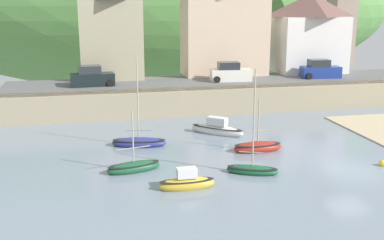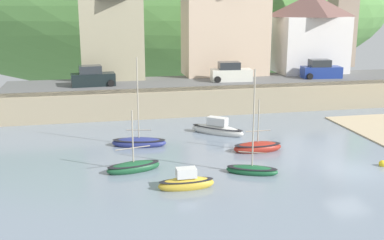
{
  "view_description": "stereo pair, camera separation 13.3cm",
  "coord_description": "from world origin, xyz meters",
  "px_view_note": "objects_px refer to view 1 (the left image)",
  "views": [
    {
      "loc": [
        -15.61,
        -25.35,
        10.25
      ],
      "look_at": [
        -8.78,
        6.24,
        2.18
      ],
      "focal_mm": 44.37,
      "sensor_mm": 36.0,
      "label": 1
    },
    {
      "loc": [
        -15.48,
        -25.37,
        10.25
      ],
      "look_at": [
        -8.78,
        6.24,
        2.18
      ],
      "focal_mm": 44.37,
      "sensor_mm": 36.0,
      "label": 2
    }
  ],
  "objects_px": {
    "parked_car_near_slipway": "(92,78)",
    "fishing_boat_green": "(258,147)",
    "waterfront_building_left": "(110,29)",
    "motorboat_with_cabin": "(187,183)",
    "parked_car_end_of_row": "(320,70)",
    "sailboat_nearest_shore": "(139,142)",
    "parked_car_by_wall": "(230,73)",
    "waterfront_building_centre": "(224,23)",
    "sailboat_white_hull": "(252,169)",
    "dinghy_open_wooden": "(134,167)",
    "waterfront_building_right": "(309,33)",
    "rowboat_small_beached": "(217,129)",
    "mooring_buoy": "(382,164)"
  },
  "relations": [
    {
      "from": "parked_car_near_slipway",
      "to": "fishing_boat_green",
      "type": "bearing_deg",
      "value": -59.07
    },
    {
      "from": "waterfront_building_left",
      "to": "motorboat_with_cabin",
      "type": "xyz_separation_m",
      "value": [
        2.73,
        -25.98,
        -7.14
      ]
    },
    {
      "from": "parked_car_near_slipway",
      "to": "parked_car_end_of_row",
      "type": "xyz_separation_m",
      "value": [
        23.74,
        0.0,
        0.0
      ]
    },
    {
      "from": "sailboat_nearest_shore",
      "to": "parked_car_by_wall",
      "type": "bearing_deg",
      "value": 62.43
    },
    {
      "from": "waterfront_building_centre",
      "to": "parked_car_end_of_row",
      "type": "relative_size",
      "value": 2.6
    },
    {
      "from": "sailboat_white_hull",
      "to": "waterfront_building_centre",
      "type": "bearing_deg",
      "value": 102.29
    },
    {
      "from": "motorboat_with_cabin",
      "to": "parked_car_near_slipway",
      "type": "bearing_deg",
      "value": 102.29
    },
    {
      "from": "motorboat_with_cabin",
      "to": "parked_car_end_of_row",
      "type": "relative_size",
      "value": 0.76
    },
    {
      "from": "waterfront_building_left",
      "to": "dinghy_open_wooden",
      "type": "bearing_deg",
      "value": -89.81
    },
    {
      "from": "dinghy_open_wooden",
      "to": "fishing_boat_green",
      "type": "bearing_deg",
      "value": 0.94
    },
    {
      "from": "waterfront_building_centre",
      "to": "sailboat_white_hull",
      "type": "distance_m",
      "value": 26.17
    },
    {
      "from": "motorboat_with_cabin",
      "to": "waterfront_building_right",
      "type": "bearing_deg",
      "value": 52.57
    },
    {
      "from": "fishing_boat_green",
      "to": "rowboat_small_beached",
      "type": "bearing_deg",
      "value": 107.05
    },
    {
      "from": "parked_car_by_wall",
      "to": "parked_car_end_of_row",
      "type": "xyz_separation_m",
      "value": [
        9.93,
        0.0,
        0.0
      ]
    },
    {
      "from": "motorboat_with_cabin",
      "to": "sailboat_nearest_shore",
      "type": "distance_m",
      "value": 8.91
    },
    {
      "from": "sailboat_nearest_shore",
      "to": "sailboat_white_hull",
      "type": "bearing_deg",
      "value": -36.83
    },
    {
      "from": "parked_car_by_wall",
      "to": "mooring_buoy",
      "type": "relative_size",
      "value": 8.89
    },
    {
      "from": "waterfront_building_left",
      "to": "sailboat_nearest_shore",
      "type": "bearing_deg",
      "value": -86.86
    },
    {
      "from": "parked_car_near_slipway",
      "to": "mooring_buoy",
      "type": "relative_size",
      "value": 8.86
    },
    {
      "from": "sailboat_white_hull",
      "to": "mooring_buoy",
      "type": "height_order",
      "value": "sailboat_white_hull"
    },
    {
      "from": "fishing_boat_green",
      "to": "waterfront_building_right",
      "type": "bearing_deg",
      "value": 55.52
    },
    {
      "from": "waterfront_building_left",
      "to": "sailboat_nearest_shore",
      "type": "distance_m",
      "value": 18.72
    },
    {
      "from": "fishing_boat_green",
      "to": "mooring_buoy",
      "type": "xyz_separation_m",
      "value": [
        6.79,
        -4.66,
        -0.14
      ]
    },
    {
      "from": "waterfront_building_left",
      "to": "parked_car_end_of_row",
      "type": "xyz_separation_m",
      "value": [
        21.59,
        -4.5,
        -4.28
      ]
    },
    {
      "from": "waterfront_building_centre",
      "to": "dinghy_open_wooden",
      "type": "height_order",
      "value": "waterfront_building_centre"
    },
    {
      "from": "waterfront_building_centre",
      "to": "parked_car_near_slipway",
      "type": "distance_m",
      "value": 15.85
    },
    {
      "from": "dinghy_open_wooden",
      "to": "waterfront_building_right",
      "type": "bearing_deg",
      "value": 32.17
    },
    {
      "from": "sailboat_white_hull",
      "to": "mooring_buoy",
      "type": "xyz_separation_m",
      "value": [
        8.66,
        -0.45,
        -0.13
      ]
    },
    {
      "from": "waterfront_building_centre",
      "to": "waterfront_building_left",
      "type": "bearing_deg",
      "value": 180.0
    },
    {
      "from": "waterfront_building_centre",
      "to": "motorboat_with_cabin",
      "type": "relative_size",
      "value": 3.44
    },
    {
      "from": "fishing_boat_green",
      "to": "parked_car_end_of_row",
      "type": "xyz_separation_m",
      "value": [
        12.58,
        15.75,
        2.92
      ]
    },
    {
      "from": "sailboat_nearest_shore",
      "to": "waterfront_building_right",
      "type": "bearing_deg",
      "value": 51.46
    },
    {
      "from": "dinghy_open_wooden",
      "to": "mooring_buoy",
      "type": "xyz_separation_m",
      "value": [
        15.73,
        -2.4,
        -0.12
      ]
    },
    {
      "from": "sailboat_white_hull",
      "to": "parked_car_by_wall",
      "type": "bearing_deg",
      "value": 101.36
    },
    {
      "from": "waterfront_building_left",
      "to": "fishing_boat_green",
      "type": "xyz_separation_m",
      "value": [
        9.01,
        -20.25,
        -7.2
      ]
    },
    {
      "from": "sailboat_nearest_shore",
      "to": "parked_car_end_of_row",
      "type": "relative_size",
      "value": 1.56
    },
    {
      "from": "fishing_boat_green",
      "to": "motorboat_with_cabin",
      "type": "bearing_deg",
      "value": -138.9
    },
    {
      "from": "rowboat_small_beached",
      "to": "sailboat_nearest_shore",
      "type": "bearing_deg",
      "value": -122.95
    },
    {
      "from": "sailboat_nearest_shore",
      "to": "parked_car_end_of_row",
      "type": "distance_m",
      "value": 24.44
    },
    {
      "from": "sailboat_white_hull",
      "to": "rowboat_small_beached",
      "type": "xyz_separation_m",
      "value": [
        0.23,
        9.13,
        0.12
      ]
    },
    {
      "from": "sailboat_white_hull",
      "to": "rowboat_small_beached",
      "type": "bearing_deg",
      "value": 112.64
    },
    {
      "from": "motorboat_with_cabin",
      "to": "parked_car_near_slipway",
      "type": "distance_m",
      "value": 22.21
    },
    {
      "from": "fishing_boat_green",
      "to": "parked_car_by_wall",
      "type": "bearing_deg",
      "value": 79.16
    },
    {
      "from": "parked_car_near_slipway",
      "to": "mooring_buoy",
      "type": "height_order",
      "value": "parked_car_near_slipway"
    },
    {
      "from": "dinghy_open_wooden",
      "to": "parked_car_near_slipway",
      "type": "bearing_deg",
      "value": 83.79
    },
    {
      "from": "rowboat_small_beached",
      "to": "motorboat_with_cabin",
      "type": "bearing_deg",
      "value": -73.16
    },
    {
      "from": "fishing_boat_green",
      "to": "parked_car_by_wall",
      "type": "distance_m",
      "value": 16.24
    },
    {
      "from": "motorboat_with_cabin",
      "to": "sailboat_nearest_shore",
      "type": "relative_size",
      "value": 0.48
    },
    {
      "from": "motorboat_with_cabin",
      "to": "parked_car_near_slipway",
      "type": "relative_size",
      "value": 0.76
    },
    {
      "from": "mooring_buoy",
      "to": "dinghy_open_wooden",
      "type": "bearing_deg",
      "value": 171.31
    }
  ]
}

